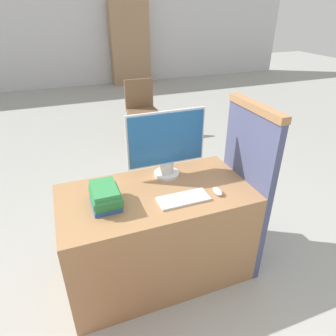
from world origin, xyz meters
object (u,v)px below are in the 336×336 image
(keyboard, at_px, (183,199))
(mouse, at_px, (218,191))
(book_stack, at_px, (105,196))
(far_chair, at_px, (142,106))
(monitor, at_px, (166,144))

(keyboard, xyz_separation_m, mouse, (0.25, -0.01, 0.01))
(book_stack, distance_m, far_chair, 2.91)
(monitor, height_order, book_stack, monitor)
(monitor, relative_size, mouse, 5.86)
(monitor, xyz_separation_m, mouse, (0.23, -0.37, -0.23))
(monitor, distance_m, far_chair, 2.57)
(keyboard, height_order, book_stack, book_stack)
(mouse, distance_m, book_stack, 0.74)
(monitor, xyz_separation_m, far_chair, (0.51, 2.47, -0.50))
(keyboard, xyz_separation_m, book_stack, (-0.49, 0.12, 0.06))
(keyboard, distance_m, far_chair, 2.88)
(keyboard, distance_m, mouse, 0.25)
(monitor, height_order, keyboard, monitor)
(mouse, height_order, book_stack, book_stack)
(monitor, height_order, far_chair, monitor)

